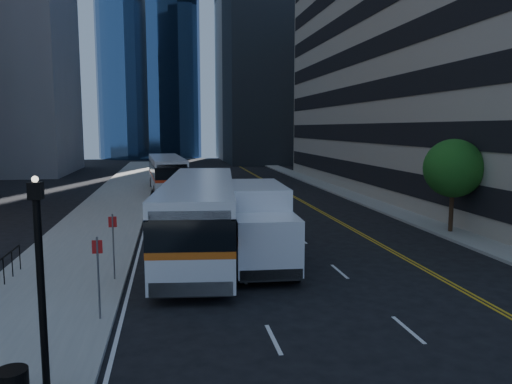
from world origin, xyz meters
TOP-DOWN VIEW (x-y plane):
  - ground at (0.00, 0.00)m, footprint 160.00×160.00m
  - sidewalk_west at (-10.50, 25.00)m, footprint 5.00×90.00m
  - sidewalk_east at (9.00, 25.00)m, footprint 2.00×90.00m
  - street_tree at (9.00, 8.00)m, footprint 3.20×3.20m
  - lamp_post at (-9.00, -6.00)m, footprint 0.28×0.28m
  - bus_front at (-4.95, 5.52)m, footprint 4.35×13.78m
  - bus_rear at (-6.60, 29.31)m, footprint 3.67×12.63m
  - box_truck at (-2.55, 3.74)m, footprint 2.72×7.11m

SIDE VIEW (x-z plane):
  - ground at x=0.00m, z-range 0.00..0.00m
  - sidewalk_west at x=-10.50m, z-range 0.00..0.15m
  - sidewalk_east at x=9.00m, z-range 0.00..0.15m
  - bus_rear at x=-6.60m, z-range 0.15..3.36m
  - box_truck at x=-2.55m, z-range 0.09..3.45m
  - bus_front at x=-4.95m, z-range 0.16..3.66m
  - lamp_post at x=-9.00m, z-range 0.44..5.00m
  - street_tree at x=9.00m, z-range 1.09..6.19m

